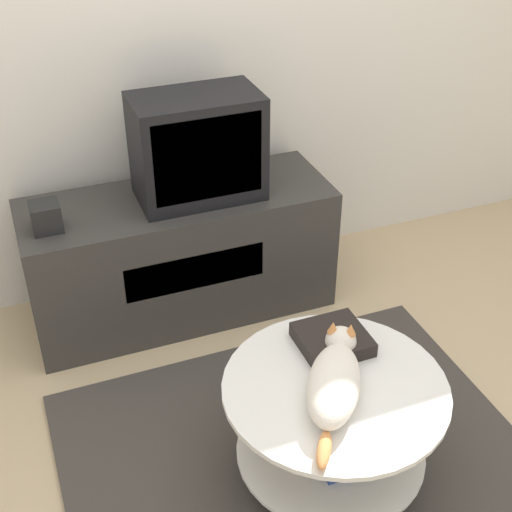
{
  "coord_description": "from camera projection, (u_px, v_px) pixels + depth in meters",
  "views": [
    {
      "loc": [
        -0.75,
        -1.34,
        1.98
      ],
      "look_at": [
        0.01,
        0.59,
        0.6
      ],
      "focal_mm": 50.0,
      "sensor_mm": 36.0,
      "label": 1
    }
  ],
  "objects": [
    {
      "name": "speaker",
      "position": [
        46.0,
        217.0,
        2.68
      ],
      "size": [
        0.11,
        0.11,
        0.11
      ],
      "color": "black",
      "rests_on": "tv_stand"
    },
    {
      "name": "tv",
      "position": [
        198.0,
        147.0,
        2.82
      ],
      "size": [
        0.5,
        0.29,
        0.43
      ],
      "color": "black",
      "rests_on": "tv_stand"
    },
    {
      "name": "tv_stand",
      "position": [
        181.0,
        255.0,
        3.08
      ],
      "size": [
        1.29,
        0.46,
        0.56
      ],
      "color": "#33302D",
      "rests_on": "ground_plane"
    },
    {
      "name": "coffee_table",
      "position": [
        333.0,
        419.0,
        2.28
      ],
      "size": [
        0.71,
        0.71,
        0.41
      ],
      "color": "#B2B2B7",
      "rests_on": "rug"
    },
    {
      "name": "ground_plane",
      "position": [
        319.0,
        499.0,
        2.36
      ],
      "size": [
        12.0,
        12.0,
        0.0
      ],
      "primitive_type": "plane",
      "color": "tan"
    },
    {
      "name": "dvd_box",
      "position": [
        332.0,
        339.0,
        2.35
      ],
      "size": [
        0.22,
        0.21,
        0.05
      ],
      "color": "black",
      "rests_on": "coffee_table"
    },
    {
      "name": "rug",
      "position": [
        319.0,
        497.0,
        2.35
      ],
      "size": [
        1.58,
        1.59,
        0.02
      ],
      "color": "#3D3833",
      "rests_on": "ground_plane"
    },
    {
      "name": "cat",
      "position": [
        335.0,
        379.0,
        2.15
      ],
      "size": [
        0.34,
        0.49,
        0.13
      ],
      "rotation": [
        0.0,
        0.0,
        1.0
      ],
      "color": "silver",
      "rests_on": "coffee_table"
    }
  ]
}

